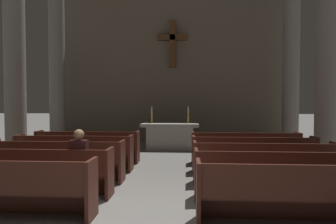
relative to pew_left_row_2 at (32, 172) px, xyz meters
name	(u,v)px	position (x,y,z in m)	size (l,w,h in m)	color
ground_plane	(145,220)	(2.36, -1.04, -0.48)	(80.00, 80.00, 0.00)	slate
pew_left_row_2	(32,172)	(0.00, 0.00, 0.00)	(3.13, 0.50, 0.95)	#4C2319
pew_left_row_3	(56,161)	(0.00, 1.08, 0.00)	(3.13, 0.50, 0.95)	#4C2319
pew_left_row_4	(74,153)	(0.00, 2.16, 0.00)	(3.13, 0.50, 0.95)	#4C2319
pew_left_row_5	(88,147)	(0.00, 3.24, 0.00)	(3.13, 0.50, 0.95)	#4C2319
pew_right_row_1	(302,194)	(4.73, -1.08, 0.00)	(3.13, 0.50, 0.95)	#4C2319
pew_right_row_2	(279,176)	(4.73, 0.00, 0.00)	(3.13, 0.50, 0.95)	#4C2319
pew_right_row_3	(264,163)	(4.73, 1.08, 0.00)	(3.13, 0.50, 0.95)	#4C2319
pew_right_row_4	(253,155)	(4.73, 2.16, 0.00)	(3.13, 0.50, 0.95)	#4C2319
pew_right_row_5	(245,148)	(4.73, 3.24, 0.00)	(3.13, 0.50, 0.95)	#4C2319
column_left_second	(15,46)	(-2.43, 3.56, 3.13)	(0.96, 0.96, 7.39)	gray
column_right_second	(327,42)	(7.16, 3.56, 3.13)	(0.96, 0.96, 7.39)	gray
column_left_third	(57,60)	(-2.43, 6.62, 3.13)	(0.96, 0.96, 7.39)	gray
column_right_third	(291,57)	(7.16, 6.62, 3.13)	(0.96, 0.96, 7.39)	gray
altar	(170,136)	(2.36, 5.82, 0.06)	(2.20, 0.90, 1.01)	#A8A399
candlestick_left	(152,118)	(1.66, 5.82, 0.74)	(0.16, 0.16, 0.64)	#B79338
candlestick_right	(188,118)	(3.06, 5.82, 0.74)	(0.16, 0.16, 0.64)	#B79338
apse_with_cross	(173,54)	(2.36, 8.15, 3.54)	(10.63, 0.50, 8.03)	#706656
lone_worshipper	(81,161)	(0.96, 0.04, 0.22)	(0.32, 0.43, 1.32)	#26262B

